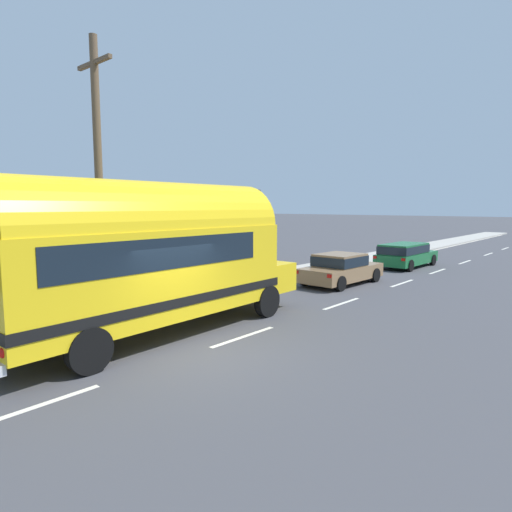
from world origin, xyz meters
TOP-DOWN VIEW (x-y plane):
  - ground_plane at (0.00, 0.00)m, footprint 300.00×300.00m
  - lane_markings at (-2.76, 12.82)m, footprint 4.05×80.00m
  - sidewalk_slab at (-5.19, 10.00)m, footprint 2.54×90.00m
  - roadside_building at (-12.25, 0.16)m, footprint 10.18×21.40m
  - utility_pole at (-4.77, 0.37)m, footprint 1.80×0.24m
  - painted_bus at (-1.93, -0.25)m, footprint 2.80×10.59m
  - car_lead at (-2.04, 10.35)m, footprint 2.13×4.47m
  - car_second at (-1.95, 17.47)m, footprint 2.03×4.79m

SIDE VIEW (x-z plane):
  - ground_plane at x=0.00m, z-range 0.00..0.00m
  - lane_markings at x=-2.76m, z-range 0.00..0.01m
  - sidewalk_slab at x=-5.19m, z-range 0.00..0.15m
  - car_lead at x=-2.04m, z-range 0.05..1.42m
  - car_second at x=-1.95m, z-range 0.11..1.48m
  - roadside_building at x=-12.25m, z-range 0.00..4.34m
  - painted_bus at x=-1.93m, z-range 0.24..4.37m
  - utility_pole at x=-4.77m, z-range 0.17..8.67m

